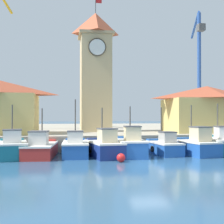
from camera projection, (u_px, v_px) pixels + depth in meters
ground_plane at (149, 164)px, 20.20m from camera, size 300.00×300.00×0.00m
quay_wharf at (100, 132)px, 47.30m from camera, size 120.00×40.00×1.39m
fishing_boat_far_left at (12, 148)px, 23.11m from camera, size 2.75×4.39×3.99m
fishing_boat_left_outer at (40, 148)px, 23.80m from camera, size 2.61×5.33×3.74m
fishing_boat_left_inner at (75, 147)px, 24.28m from camera, size 2.16×4.67×4.46m
fishing_boat_mid_left at (104, 147)px, 23.90m from camera, size 2.72×4.93×3.79m
fishing_boat_center at (131, 146)px, 24.13m from camera, size 2.29×4.25×3.89m
fishing_boat_mid_right at (164, 146)px, 25.31m from camera, size 2.21×4.24×3.85m
fishing_boat_right_inner at (196, 145)px, 25.03m from camera, size 2.77×4.67×4.03m
fishing_boat_right_outer at (220, 144)px, 25.76m from camera, size 2.58×4.73×4.18m
clock_tower at (96, 69)px, 35.10m from camera, size 3.82×3.82×14.98m
warehouse_right at (207, 108)px, 33.74m from camera, size 9.01×6.15×4.97m
port_crane_far at (199, 84)px, 46.61m from camera, size 2.33×7.15×17.52m
mooring_buoy at (121, 158)px, 21.18m from camera, size 0.59×0.59×0.59m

